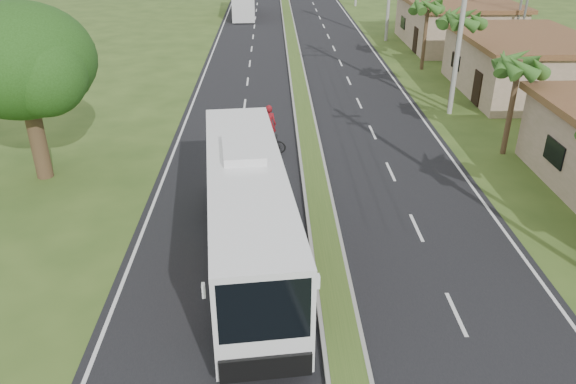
{
  "coord_description": "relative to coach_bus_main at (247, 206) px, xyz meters",
  "views": [
    {
      "loc": [
        -1.86,
        -12.96,
        10.72
      ],
      "look_at": [
        -1.33,
        4.59,
        1.8
      ],
      "focal_mm": 35.0,
      "sensor_mm": 36.0,
      "label": 1
    }
  ],
  "objects": [
    {
      "name": "ground",
      "position": [
        2.7,
        -3.08,
        -2.06
      ],
      "size": [
        180.0,
        180.0,
        0.0
      ],
      "primitive_type": "plane",
      "color": "#364F1D",
      "rests_on": "ground"
    },
    {
      "name": "road_asphalt",
      "position": [
        2.7,
        16.92,
        -2.05
      ],
      "size": [
        14.0,
        160.0,
        0.02
      ],
      "primitive_type": "cube",
      "color": "black",
      "rests_on": "ground"
    },
    {
      "name": "median_strip",
      "position": [
        2.7,
        16.92,
        -1.96
      ],
      "size": [
        1.2,
        160.0,
        0.18
      ],
      "color": "gray",
      "rests_on": "ground"
    },
    {
      "name": "lane_edge_left",
      "position": [
        -4.0,
        16.92,
        -2.06
      ],
      "size": [
        0.12,
        160.0,
        0.01
      ],
      "primitive_type": "cube",
      "color": "silver",
      "rests_on": "ground"
    },
    {
      "name": "lane_edge_right",
      "position": [
        9.4,
        16.92,
        -2.06
      ],
      "size": [
        0.12,
        160.0,
        0.01
      ],
      "primitive_type": "cube",
      "color": "silver",
      "rests_on": "ground"
    },
    {
      "name": "shop_mid",
      "position": [
        16.7,
        18.92,
        -0.2
      ],
      "size": [
        7.6,
        10.6,
        3.67
      ],
      "color": "#9B8669",
      "rests_on": "ground"
    },
    {
      "name": "shop_far",
      "position": [
        16.7,
        32.92,
        -0.13
      ],
      "size": [
        8.6,
        11.6,
        3.82
      ],
      "color": "#9B8669",
      "rests_on": "ground"
    },
    {
      "name": "palm_verge_b",
      "position": [
        12.1,
        8.92,
        2.3
      ],
      "size": [
        2.4,
        2.4,
        5.05
      ],
      "color": "#473321",
      "rests_on": "ground"
    },
    {
      "name": "palm_verge_c",
      "position": [
        11.5,
        15.92,
        3.06
      ],
      "size": [
        2.4,
        2.4,
        5.85
      ],
      "color": "#473321",
      "rests_on": "ground"
    },
    {
      "name": "palm_verge_d",
      "position": [
        12.0,
        24.92,
        2.49
      ],
      "size": [
        2.4,
        2.4,
        5.25
      ],
      "color": "#473321",
      "rests_on": "ground"
    },
    {
      "name": "shade_tree",
      "position": [
        -9.41,
        6.94,
        2.97
      ],
      "size": [
        6.3,
        6.0,
        7.54
      ],
      "color": "#473321",
      "rests_on": "ground"
    },
    {
      "name": "utility_pole_b",
      "position": [
        11.17,
        14.92,
        4.2
      ],
      "size": [
        3.2,
        0.28,
        12.0
      ],
      "color": "gray",
      "rests_on": "ground"
    },
    {
      "name": "coach_bus_main",
      "position": [
        0.0,
        0.0,
        0.0
      ],
      "size": [
        3.61,
        11.78,
        3.75
      ],
      "rotation": [
        0.0,
        0.0,
        0.1
      ],
      "color": "white",
      "rests_on": "ground"
    },
    {
      "name": "motorcyclist",
      "position": [
        0.7,
        9.3,
        -1.12
      ],
      "size": [
        1.69,
        0.76,
        2.44
      ],
      "rotation": [
        0.0,
        0.0,
        -0.19
      ],
      "color": "black",
      "rests_on": "ground"
    }
  ]
}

